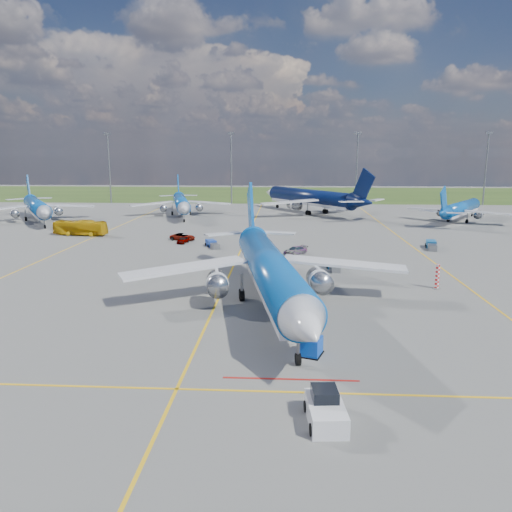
# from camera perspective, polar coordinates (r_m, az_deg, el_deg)

# --- Properties ---
(ground) EXTENTS (400.00, 400.00, 0.00)m
(ground) POSITION_cam_1_polar(r_m,az_deg,el_deg) (54.92, -4.61, -5.52)
(ground) COLOR #5B5B58
(ground) RESTS_ON ground
(grass_strip) EXTENTS (400.00, 80.00, 0.01)m
(grass_strip) POSITION_cam_1_polar(r_m,az_deg,el_deg) (202.72, 1.24, 7.12)
(grass_strip) COLOR #2D4719
(grass_strip) RESTS_ON ground
(taxiway_lines) EXTENTS (60.25, 160.00, 0.02)m
(taxiway_lines) POSITION_cam_1_polar(r_m,az_deg,el_deg) (81.60, -1.83, 0.23)
(taxiway_lines) COLOR yellow
(taxiway_lines) RESTS_ON ground
(floodlight_masts) EXTENTS (202.20, 0.50, 22.70)m
(floodlight_masts) POSITION_cam_1_polar(r_m,az_deg,el_deg) (162.00, 4.32, 10.38)
(floodlight_masts) COLOR slate
(floodlight_masts) RESTS_ON ground
(warning_post) EXTENTS (0.50, 0.50, 3.00)m
(warning_post) POSITION_cam_1_polar(r_m,az_deg,el_deg) (64.45, 20.00, -2.23)
(warning_post) COLOR red
(warning_post) RESTS_ON ground
(bg_jet_nw) EXTENTS (46.09, 48.88, 10.22)m
(bg_jet_nw) POSITION_cam_1_polar(r_m,az_deg,el_deg) (131.34, -23.64, 3.63)
(bg_jet_nw) COLOR #0B4D9E
(bg_jet_nw) RESTS_ON ground
(bg_jet_nnw) EXTENTS (37.01, 43.42, 9.81)m
(bg_jet_nnw) POSITION_cam_1_polar(r_m,az_deg,el_deg) (132.58, -8.50, 4.55)
(bg_jet_nnw) COLOR #0B4D9E
(bg_jet_nnw) RESTS_ON ground
(bg_jet_n) EXTENTS (56.66, 59.37, 12.38)m
(bg_jet_n) POSITION_cam_1_polar(r_m,az_deg,el_deg) (138.01, 6.15, 4.89)
(bg_jet_n) COLOR #06123A
(bg_jet_n) RESTS_ON ground
(bg_jet_ne) EXTENTS (40.77, 43.17, 9.02)m
(bg_jet_ne) POSITION_cam_1_polar(r_m,az_deg,el_deg) (130.56, 22.28, 3.69)
(bg_jet_ne) COLOR #0B4D9E
(bg_jet_ne) RESTS_ON ground
(main_airliner) EXTENTS (41.76, 50.47, 11.83)m
(main_airliner) POSITION_cam_1_polar(r_m,az_deg,el_deg) (53.83, 1.62, -5.85)
(main_airliner) COLOR #0B4D9E
(main_airliner) RESTS_ON ground
(pushback_tug) EXTENTS (2.50, 5.89, 1.97)m
(pushback_tug) POSITION_cam_1_polar(r_m,az_deg,el_deg) (32.27, 7.94, -16.99)
(pushback_tug) COLOR silver
(pushback_tug) RESTS_ON ground
(uld_container) EXTENTS (2.00, 2.23, 1.48)m
(uld_container) POSITION_cam_1_polar(r_m,az_deg,el_deg) (41.63, 6.36, -10.21)
(uld_container) COLOR blue
(uld_container) RESTS_ON ground
(apron_bus) EXTENTS (11.00, 3.82, 3.00)m
(apron_bus) POSITION_cam_1_polar(r_m,az_deg,el_deg) (106.05, -19.44, 3.06)
(apron_bus) COLOR #CF9C0C
(apron_bus) RESTS_ON ground
(service_car_a) EXTENTS (1.98, 3.77, 1.22)m
(service_car_a) POSITION_cam_1_polar(r_m,az_deg,el_deg) (92.25, -8.34, 1.84)
(service_car_a) COLOR #999999
(service_car_a) RESTS_ON ground
(service_car_b) EXTENTS (5.18, 3.32, 1.33)m
(service_car_b) POSITION_cam_1_polar(r_m,az_deg,el_deg) (95.35, -8.37, 2.19)
(service_car_b) COLOR #999999
(service_car_b) RESTS_ON ground
(service_car_c) EXTENTS (4.48, 4.17, 1.27)m
(service_car_c) POSITION_cam_1_polar(r_m,az_deg,el_deg) (81.61, 4.51, 0.65)
(service_car_c) COLOR #999999
(service_car_c) RESTS_ON ground
(baggage_tug_w) EXTENTS (1.80, 4.96, 1.09)m
(baggage_tug_w) POSITION_cam_1_polar(r_m,az_deg,el_deg) (71.80, 8.75, -1.08)
(baggage_tug_w) COLOR #195E9A
(baggage_tug_w) RESTS_ON ground
(baggage_tug_c) EXTENTS (3.21, 5.11, 1.12)m
(baggage_tug_c) POSITION_cam_1_polar(r_m,az_deg,el_deg) (87.78, -5.01, 1.36)
(baggage_tug_c) COLOR #1A3E9F
(baggage_tug_c) RESTS_ON ground
(baggage_tug_e) EXTENTS (2.51, 5.72, 1.24)m
(baggage_tug_e) POSITION_cam_1_polar(r_m,az_deg,el_deg) (91.36, 19.42, 1.17)
(baggage_tug_e) COLOR #185792
(baggage_tug_e) RESTS_ON ground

